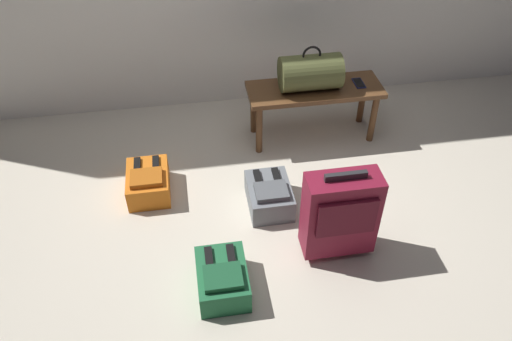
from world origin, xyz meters
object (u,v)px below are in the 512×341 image
bench (314,96)px  duffel_bag_olive (310,72)px  cell_phone (359,83)px  backpack_green (222,279)px  backpack_grey (269,195)px  backpack_orange (148,182)px  suitcase_upright_burgundy (340,214)px

bench → duffel_bag_olive: size_ratio=2.27×
cell_phone → backpack_green: bearing=-131.4°
cell_phone → backpack_green: cell_phone is taller
duffel_bag_olive → backpack_grey: bearing=-120.5°
duffel_bag_olive → backpack_green: (-0.81, -1.35, -0.48)m
bench → backpack_green: size_ratio=2.63×
cell_phone → backpack_orange: 1.70m
backpack_green → backpack_grey: bearing=58.4°
suitcase_upright_burgundy → backpack_grey: (-0.33, 0.45, -0.23)m
bench → backpack_grey: (-0.47, -0.72, -0.28)m
bench → backpack_orange: bench is taller
bench → duffel_bag_olive: duffel_bag_olive is taller
bench → backpack_grey: bench is taller
cell_phone → suitcase_upright_burgundy: bearing=-112.1°
bench → suitcase_upright_burgundy: size_ratio=1.59×
suitcase_upright_burgundy → backpack_grey: 0.60m
suitcase_upright_burgundy → backpack_grey: bearing=126.1°
cell_phone → backpack_grey: size_ratio=0.38×
duffel_bag_olive → suitcase_upright_burgundy: 1.20m
backpack_grey → backpack_orange: size_ratio=1.00×
bench → backpack_orange: size_ratio=2.63×
cell_phone → backpack_orange: cell_phone is taller
duffel_bag_olive → backpack_green: 1.64m
duffel_bag_olive → backpack_orange: duffel_bag_olive is taller
suitcase_upright_burgundy → backpack_orange: 1.35m
backpack_green → backpack_grey: (0.38, 0.62, 0.00)m
backpack_grey → duffel_bag_olive: bearing=59.5°
cell_phone → duffel_bag_olive: bearing=-179.6°
cell_phone → backpack_orange: (-1.60, -0.46, -0.35)m
bench → backpack_orange: bearing=-160.0°
duffel_bag_olive → cell_phone: size_ratio=3.06×
bench → suitcase_upright_burgundy: (-0.14, -1.17, -0.05)m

